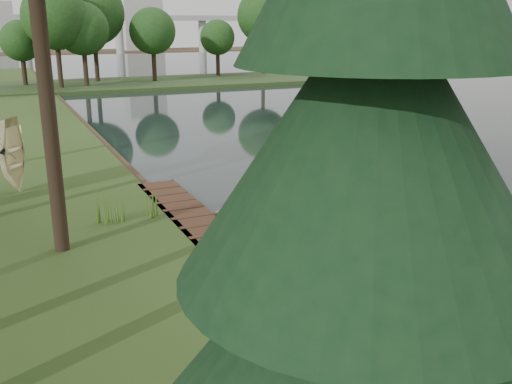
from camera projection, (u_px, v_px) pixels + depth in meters
name	position (u px, v px, depth m)	size (l,w,h in m)	color
ground	(270.00, 246.00, 18.22)	(300.00, 300.00, 0.00)	#3D2F1D
water	(488.00, 108.00, 47.59)	(130.00, 200.00, 0.05)	black
boardwalk	(224.00, 250.00, 17.54)	(1.60, 16.00, 0.30)	#3C2517
peninsula	(142.00, 84.00, 64.94)	(50.00, 14.00, 0.45)	#293E1B
far_trees	(108.00, 27.00, 61.85)	(45.60, 5.60, 8.80)	black
bridge	(83.00, 22.00, 125.76)	(95.90, 4.00, 8.60)	#A5A5A0
building_a	(141.00, 15.00, 149.70)	(10.00, 8.00, 18.00)	#A5A5A0
rowboat_0	(439.00, 313.00, 13.12)	(2.77, 3.88, 0.80)	beige
rowboat_1	(391.00, 297.00, 14.06)	(2.18, 3.05, 0.63)	beige
rowboat_2	(359.00, 277.00, 15.16)	(2.16, 3.03, 0.63)	beige
rowboat_3	(337.00, 260.00, 16.14)	(2.43, 3.41, 0.71)	beige
rowboat_4	(324.00, 241.00, 17.52)	(2.47, 3.45, 0.72)	beige
rowboat_5	(297.00, 230.00, 18.35)	(2.67, 3.74, 0.77)	beige
rowboat_6	(272.00, 216.00, 19.88)	(2.43, 3.41, 0.71)	teal
rowboat_7	(260.00, 208.00, 20.75)	(2.35, 3.29, 0.68)	beige
stored_rowboat	(17.00, 185.00, 22.92)	(2.16, 3.03, 0.63)	beige
pine_tree	(368.00, 223.00, 4.28)	(3.80, 3.80, 8.17)	black
reeds_0	(247.00, 290.00, 13.39)	(0.60, 0.60, 1.07)	#3F661E
reeds_1	(104.00, 208.00, 19.20)	(0.60, 0.60, 1.13)	#3F661E
reeds_2	(153.00, 202.00, 20.09)	(0.60, 0.60, 1.02)	#3F661E
reeds_3	(118.00, 209.00, 19.45)	(0.60, 0.60, 0.88)	#3F661E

